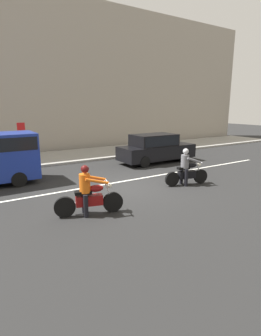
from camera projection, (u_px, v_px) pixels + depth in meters
ground_plane at (126, 188)px, 11.30m from camera, size 80.00×80.00×0.00m
sidewalk_slab at (64, 157)px, 17.86m from camera, size 40.00×4.40×0.14m
building_facade at (44, 75)px, 19.43m from camera, size 40.00×1.40×11.08m
lane_marking_stripe at (130, 180)px, 12.43m from camera, size 18.00×0.14×0.01m
motorcycle_with_rider_orange_stripe at (89, 195)px, 8.36m from camera, size 2.12×0.85×1.60m
motorcycle_with_rider_gray at (187, 170)px, 11.58m from camera, size 2.00×0.81×1.60m
parked_sedan_black at (156, 148)px, 16.19m from camera, size 4.77×1.82×1.72m
street_sign_post at (22, 138)px, 15.79m from camera, size 0.44×0.08×2.30m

